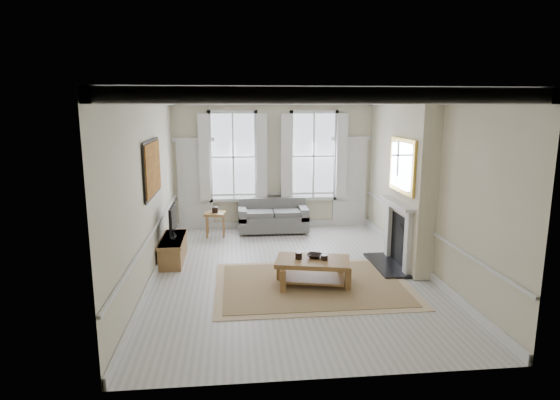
{
  "coord_description": "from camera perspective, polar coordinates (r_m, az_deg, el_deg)",
  "views": [
    {
      "loc": [
        -1.07,
        -8.56,
        3.19
      ],
      "look_at": [
        -0.09,
        1.02,
        1.25
      ],
      "focal_mm": 30.0,
      "sensor_mm": 36.0,
      "label": 1
    }
  ],
  "objects": [
    {
      "name": "tv_stand",
      "position": [
        10.06,
        -12.88,
        -5.9
      ],
      "size": [
        0.45,
        1.39,
        0.5
      ],
      "primitive_type": "cube",
      "color": "brown",
      "rests_on": "floor"
    },
    {
      "name": "ceramic_pot_a",
      "position": [
        8.45,
        2.29,
        -6.8
      ],
      "size": [
        0.12,
        0.12,
        0.12
      ],
      "primitive_type": "cylinder",
      "color": "black",
      "rests_on": "coffee_table"
    },
    {
      "name": "back_wall",
      "position": [
        12.29,
        -0.79,
        4.43
      ],
      "size": [
        5.2,
        0.0,
        5.2
      ],
      "primitive_type": "plane",
      "rotation": [
        1.57,
        0.0,
        0.0
      ],
      "color": "beige",
      "rests_on": "floor"
    },
    {
      "name": "right_wall",
      "position": [
        9.43,
        17.17,
        1.79
      ],
      "size": [
        0.0,
        7.2,
        7.2
      ],
      "primitive_type": "plane",
      "rotation": [
        1.57,
        0.0,
        -1.57
      ],
      "color": "beige",
      "rests_on": "floor"
    },
    {
      "name": "side_table",
      "position": [
        11.74,
        -7.9,
        -2.05
      ],
      "size": [
        0.55,
        0.55,
        0.59
      ],
      "rotation": [
        0.0,
        0.0,
        -0.16
      ],
      "color": "brown",
      "rests_on": "floor"
    },
    {
      "name": "sofa",
      "position": [
        12.05,
        -0.89,
        -2.23
      ],
      "size": [
        1.76,
        0.86,
        0.84
      ],
      "color": "#5B5B59",
      "rests_on": "floor"
    },
    {
      "name": "ceiling",
      "position": [
        8.63,
        1.34,
        12.79
      ],
      "size": [
        7.2,
        7.2,
        0.0
      ],
      "primitive_type": "plane",
      "rotation": [
        3.14,
        0.0,
        0.0
      ],
      "color": "white",
      "rests_on": "back_wall"
    },
    {
      "name": "door_right",
      "position": [
        12.68,
        8.5,
        2.01
      ],
      "size": [
        0.9,
        0.08,
        2.3
      ],
      "primitive_type": "cube",
      "color": "silver",
      "rests_on": "floor"
    },
    {
      "name": "ceramic_pot_b",
      "position": [
        8.44,
        5.43,
        -6.99
      ],
      "size": [
        0.12,
        0.12,
        0.09
      ],
      "primitive_type": "cylinder",
      "color": "black",
      "rests_on": "coffee_table"
    },
    {
      "name": "hearth",
      "position": [
        9.8,
        12.88,
        -7.74
      ],
      "size": [
        0.55,
        1.5,
        0.05
      ],
      "primitive_type": "cube",
      "color": "black",
      "rests_on": "floor"
    },
    {
      "name": "window_left",
      "position": [
        12.17,
        -5.73,
        5.26
      ],
      "size": [
        1.26,
        0.2,
        2.2
      ],
      "primitive_type": null,
      "color": "#B2BCC6",
      "rests_on": "back_wall"
    },
    {
      "name": "floor",
      "position": [
        9.19,
        1.24,
        -8.91
      ],
      "size": [
        7.2,
        7.2,
        0.0
      ],
      "primitive_type": "plane",
      "color": "#B7B5AD",
      "rests_on": "ground"
    },
    {
      "name": "bowl",
      "position": [
        8.55,
        4.24,
        -6.79
      ],
      "size": [
        0.37,
        0.37,
        0.07
      ],
      "primitive_type": "imported",
      "rotation": [
        0.0,
        0.0,
        -0.43
      ],
      "color": "black",
      "rests_on": "coffee_table"
    },
    {
      "name": "chimney_breast",
      "position": [
        9.54,
        15.74,
        1.99
      ],
      "size": [
        0.35,
        1.7,
        3.38
      ],
      "primitive_type": "cube",
      "color": "beige",
      "rests_on": "floor"
    },
    {
      "name": "fireplace",
      "position": [
        9.66,
        14.19,
        -3.69
      ],
      "size": [
        0.21,
        1.45,
        1.33
      ],
      "color": "silver",
      "rests_on": "floor"
    },
    {
      "name": "tv",
      "position": [
        9.89,
        -12.92,
        -2.34
      ],
      "size": [
        0.08,
        0.9,
        0.68
      ],
      "color": "black",
      "rests_on": "tv_stand"
    },
    {
      "name": "mirror",
      "position": [
        9.42,
        14.64,
        4.08
      ],
      "size": [
        0.06,
        1.26,
        1.06
      ],
      "primitive_type": "cube",
      "color": "gold",
      "rests_on": "chimney_breast"
    },
    {
      "name": "window_right",
      "position": [
        12.36,
        4.1,
        5.38
      ],
      "size": [
        1.26,
        0.2,
        2.2
      ],
      "primitive_type": null,
      "color": "#B2BCC6",
      "rests_on": "back_wall"
    },
    {
      "name": "door_left",
      "position": [
        12.32,
        -10.31,
        1.68
      ],
      "size": [
        0.9,
        0.08,
        2.3
      ],
      "primitive_type": "cube",
      "color": "silver",
      "rests_on": "floor"
    },
    {
      "name": "rug",
      "position": [
        8.63,
        3.97,
        -10.24
      ],
      "size": [
        3.5,
        2.6,
        0.02
      ],
      "primitive_type": "cube",
      "color": "olive",
      "rests_on": "floor"
    },
    {
      "name": "coffee_table",
      "position": [
        8.49,
        4.01,
        -7.75
      ],
      "size": [
        1.45,
        1.04,
        0.49
      ],
      "rotation": [
        0.0,
        0.0,
        -0.23
      ],
      "color": "brown",
      "rests_on": "rug"
    },
    {
      "name": "painting",
      "position": [
        9.05,
        -15.29,
        3.76
      ],
      "size": [
        0.05,
        1.66,
        1.06
      ],
      "primitive_type": "cube",
      "color": "#B17D1E",
      "rests_on": "left_wall"
    },
    {
      "name": "left_wall",
      "position": [
        8.82,
        -15.73,
        1.24
      ],
      "size": [
        0.0,
        7.2,
        7.2
      ],
      "primitive_type": "plane",
      "rotation": [
        1.57,
        0.0,
        1.57
      ],
      "color": "beige",
      "rests_on": "floor"
    }
  ]
}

